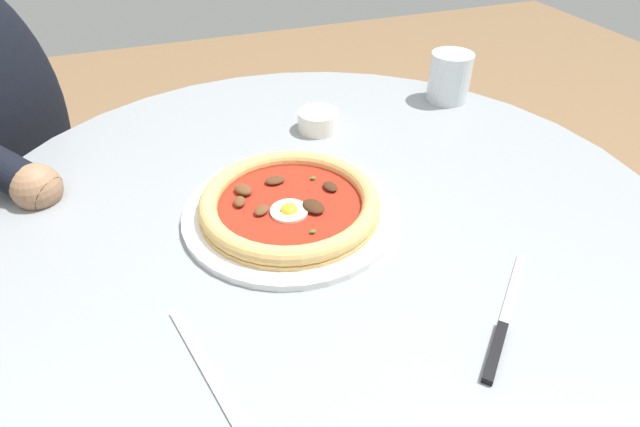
% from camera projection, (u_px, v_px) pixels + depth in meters
% --- Properties ---
extents(dining_table, '(1.01, 1.01, 0.74)m').
position_uv_depth(dining_table, '(318.00, 284.00, 0.80)').
color(dining_table, gray).
rests_on(dining_table, ground).
extents(pizza_on_plate, '(0.30, 0.30, 0.04)m').
position_uv_depth(pizza_on_plate, '(290.00, 206.00, 0.70)').
color(pizza_on_plate, white).
rests_on(pizza_on_plate, dining_table).
extents(water_glass, '(0.08, 0.08, 0.09)m').
position_uv_depth(water_glass, '(449.00, 79.00, 0.98)').
color(water_glass, silver).
rests_on(water_glass, dining_table).
extents(steak_knife, '(0.16, 0.15, 0.01)m').
position_uv_depth(steak_knife, '(501.00, 331.00, 0.55)').
color(steak_knife, silver).
rests_on(steak_knife, dining_table).
extents(ramekin_capers, '(0.07, 0.07, 0.03)m').
position_uv_depth(ramekin_capers, '(318.00, 120.00, 0.90)').
color(ramekin_capers, white).
rests_on(ramekin_capers, dining_table).
extents(fork_utensil, '(0.05, 0.17, 0.00)m').
position_uv_depth(fork_utensil, '(206.00, 368.00, 0.51)').
color(fork_utensil, '#BCBCC1').
rests_on(fork_utensil, dining_table).
extents(diner_person, '(0.44, 0.57, 1.18)m').
position_uv_depth(diner_person, '(14.00, 213.00, 1.06)').
color(diner_person, '#282833').
rests_on(diner_person, ground).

